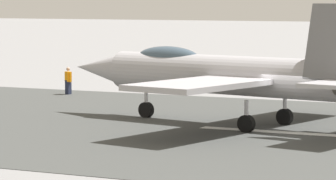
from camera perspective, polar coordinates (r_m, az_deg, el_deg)
name	(u,v)px	position (r m, az deg, el deg)	size (l,w,h in m)	color
ground_plane	(287,133)	(43.77, 6.74, -2.43)	(400.00, 400.00, 0.00)	gray
runway_strip	(288,133)	(43.76, 6.76, -2.41)	(240.00, 26.00, 0.02)	#3F413F
fighter_jet	(233,74)	(45.83, 3.71, 0.92)	(18.03, 14.69, 5.56)	#A4A1A6
crew_person	(68,81)	(60.99, -5.65, 0.51)	(0.59, 0.48, 1.65)	#1E2338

